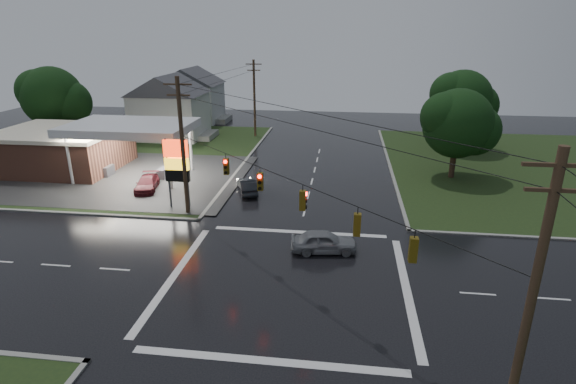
# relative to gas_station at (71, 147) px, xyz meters

# --- Properties ---
(ground) EXTENTS (120.00, 120.00, 0.00)m
(ground) POSITION_rel_gas_station_xyz_m (25.68, -19.70, -2.55)
(ground) COLOR black
(ground) RESTS_ON ground
(grass_nw) EXTENTS (36.00, 36.00, 0.08)m
(grass_nw) POSITION_rel_gas_station_xyz_m (-0.32, 6.30, -2.51)
(grass_nw) COLOR #1E3115
(grass_nw) RESTS_ON ground
(grass_ne) EXTENTS (36.00, 36.00, 0.08)m
(grass_ne) POSITION_rel_gas_station_xyz_m (51.68, 6.30, -2.51)
(grass_ne) COLOR #1E3115
(grass_ne) RESTS_ON ground
(gas_station) EXTENTS (26.20, 18.00, 5.60)m
(gas_station) POSITION_rel_gas_station_xyz_m (0.00, 0.00, 0.00)
(gas_station) COLOR #2D2D2D
(gas_station) RESTS_ON ground
(pylon_sign) EXTENTS (2.00, 0.35, 6.00)m
(pylon_sign) POSITION_rel_gas_station_xyz_m (15.18, -9.20, 1.46)
(pylon_sign) COLOR #59595E
(pylon_sign) RESTS_ON ground
(utility_pole_nw) EXTENTS (2.20, 0.32, 11.00)m
(utility_pole_nw) POSITION_rel_gas_station_xyz_m (16.18, -10.20, 3.17)
(utility_pole_nw) COLOR #382619
(utility_pole_nw) RESTS_ON ground
(utility_pole_se) EXTENTS (2.20, 0.32, 11.00)m
(utility_pole_se) POSITION_rel_gas_station_xyz_m (35.18, -29.20, 3.17)
(utility_pole_se) COLOR #382619
(utility_pole_se) RESTS_ON ground
(utility_pole_n) EXTENTS (2.20, 0.32, 10.50)m
(utility_pole_n) POSITION_rel_gas_station_xyz_m (16.18, 18.30, 2.92)
(utility_pole_n) COLOR #382619
(utility_pole_n) RESTS_ON ground
(traffic_signals) EXTENTS (26.87, 26.87, 1.47)m
(traffic_signals) POSITION_rel_gas_station_xyz_m (25.69, -19.72, 3.93)
(traffic_signals) COLOR black
(traffic_signals) RESTS_ON ground
(house_near) EXTENTS (11.05, 8.48, 8.60)m
(house_near) POSITION_rel_gas_station_xyz_m (4.73, 16.30, 1.86)
(house_near) COLOR silver
(house_near) RESTS_ON ground
(house_far) EXTENTS (11.05, 8.48, 8.60)m
(house_far) POSITION_rel_gas_station_xyz_m (3.73, 28.30, 1.86)
(house_far) COLOR silver
(house_far) RESTS_ON ground
(tree_nw_behind) EXTENTS (8.93, 7.60, 10.00)m
(tree_nw_behind) POSITION_rel_gas_station_xyz_m (-8.17, 10.29, 3.63)
(tree_nw_behind) COLOR black
(tree_nw_behind) RESTS_ON ground
(tree_ne_near) EXTENTS (7.99, 6.80, 8.98)m
(tree_ne_near) POSITION_rel_gas_station_xyz_m (39.82, 2.29, 3.01)
(tree_ne_near) COLOR black
(tree_ne_near) RESTS_ON ground
(tree_ne_far) EXTENTS (8.46, 7.20, 9.80)m
(tree_ne_far) POSITION_rel_gas_station_xyz_m (42.83, 14.29, 3.63)
(tree_ne_far) COLOR black
(tree_ne_far) RESTS_ON ground
(car_north) EXTENTS (2.79, 4.42, 1.37)m
(car_north) POSITION_rel_gas_station_xyz_m (20.00, -4.76, -1.86)
(car_north) COLOR black
(car_north) RESTS_ON ground
(car_crossing) EXTENTS (4.64, 2.35, 1.52)m
(car_crossing) POSITION_rel_gas_station_xyz_m (27.63, -15.60, -1.79)
(car_crossing) COLOR gray
(car_crossing) RESTS_ON ground
(car_pump) EXTENTS (2.76, 4.75, 1.29)m
(car_pump) POSITION_rel_gas_station_xyz_m (10.49, -5.19, -1.90)
(car_pump) COLOR #501218
(car_pump) RESTS_ON ground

